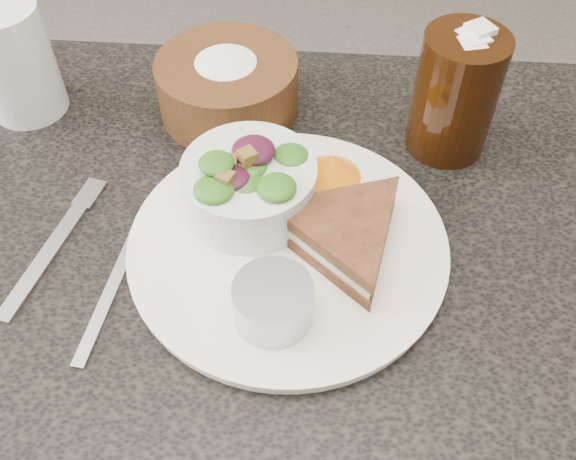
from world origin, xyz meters
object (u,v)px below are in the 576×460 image
(bread_basket, at_px, (227,78))
(water_glass, at_px, (14,61))
(sandwich, at_px, (344,233))
(cola_glass, at_px, (457,90))
(dressing_ramekin, at_px, (273,303))
(salad_bowl, at_px, (249,179))
(dinner_plate, at_px, (288,246))
(dining_table, at_px, (253,426))

(bread_basket, height_order, water_glass, water_glass)
(sandwich, relative_size, bread_basket, 0.96)
(cola_glass, bearing_deg, dressing_ramekin, -123.98)
(salad_bowl, bearing_deg, water_glass, 152.04)
(dinner_plate, height_order, salad_bowl, salad_bowl)
(dining_table, xyz_separation_m, salad_bowl, (0.01, 0.07, 0.43))
(dressing_ramekin, height_order, cola_glass, cola_glass)
(sandwich, xyz_separation_m, dressing_ramekin, (-0.06, -0.08, 0.00))
(dining_table, xyz_separation_m, bread_basket, (-0.04, 0.23, 0.42))
(sandwich, distance_m, water_glass, 0.42)
(dining_table, distance_m, sandwich, 0.42)
(bread_basket, bearing_deg, salad_bowl, -74.68)
(dining_table, distance_m, cola_glass, 0.53)
(cola_glass, height_order, water_glass, cola_glass)
(sandwich, height_order, dressing_ramekin, same)
(dining_table, relative_size, bread_basket, 6.29)
(dining_table, distance_m, dinner_plate, 0.39)
(dinner_plate, relative_size, water_glass, 2.32)
(dinner_plate, distance_m, dressing_ramekin, 0.09)
(dressing_ramekin, height_order, bread_basket, bread_basket)
(salad_bowl, relative_size, bread_basket, 0.82)
(dining_table, relative_size, sandwich, 6.55)
(dressing_ramekin, relative_size, water_glass, 0.53)
(dining_table, relative_size, water_glass, 7.72)
(salad_bowl, distance_m, water_glass, 0.31)
(sandwich, distance_m, dressing_ramekin, 0.10)
(dinner_plate, xyz_separation_m, sandwich, (0.05, -0.00, 0.03))
(bread_basket, distance_m, cola_glass, 0.25)
(dressing_ramekin, bearing_deg, salad_bowl, 105.32)
(bread_basket, height_order, cola_glass, cola_glass)
(dinner_plate, distance_m, cola_glass, 0.24)
(cola_glass, relative_size, water_glass, 1.14)
(dinner_plate, height_order, sandwich, sandwich)
(dining_table, distance_m, salad_bowl, 0.43)
(dinner_plate, relative_size, cola_glass, 2.04)
(dining_table, height_order, water_glass, water_glass)
(dining_table, bearing_deg, sandwich, 12.31)
(sandwich, bearing_deg, dressing_ramekin, -84.83)
(dressing_ramekin, bearing_deg, bread_basket, 105.32)
(salad_bowl, bearing_deg, bread_basket, 105.32)
(dinner_plate, height_order, bread_basket, bread_basket)
(salad_bowl, bearing_deg, dining_table, -95.36)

